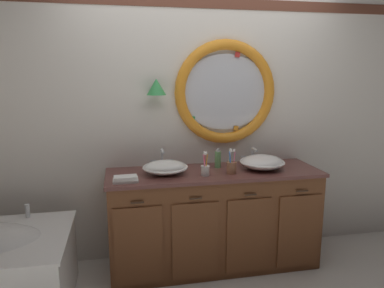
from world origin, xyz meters
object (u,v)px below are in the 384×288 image
at_px(soap_dispenser, 218,159).
at_px(sink_basin_left, 165,167).
at_px(sink_basin_right, 262,162).
at_px(toothbrush_holder_left, 205,169).
at_px(toothbrush_holder_right, 231,167).
at_px(folded_hand_towel, 126,179).

bearing_deg(soap_dispenser, sink_basin_left, -165.02).
bearing_deg(sink_basin_left, sink_basin_right, -0.00).
bearing_deg(soap_dispenser, toothbrush_holder_left, -126.86).
height_order(toothbrush_holder_left, toothbrush_holder_right, toothbrush_holder_right).
height_order(toothbrush_holder_right, folded_hand_towel, toothbrush_holder_right).
height_order(sink_basin_left, folded_hand_towel, sink_basin_left).
distance_m(soap_dispenser, folded_hand_towel, 0.87).
relative_size(sink_basin_right, toothbrush_holder_left, 1.90).
xyz_separation_m(soap_dispenser, folded_hand_towel, (-0.83, -0.28, -0.06)).
relative_size(toothbrush_holder_left, toothbrush_holder_right, 0.95).
bearing_deg(toothbrush_holder_left, soap_dispenser, 53.14).
relative_size(sink_basin_right, toothbrush_holder_right, 1.81).
distance_m(toothbrush_holder_left, soap_dispenser, 0.29).
distance_m(sink_basin_left, soap_dispenser, 0.51).
xyz_separation_m(sink_basin_right, toothbrush_holder_right, (-0.31, -0.08, -0.00)).
bearing_deg(sink_basin_left, folded_hand_towel, -155.97).
xyz_separation_m(toothbrush_holder_left, folded_hand_towel, (-0.65, -0.05, -0.03)).
bearing_deg(folded_hand_towel, sink_basin_right, 7.06).
height_order(sink_basin_right, soap_dispenser, soap_dispenser).
bearing_deg(sink_basin_right, folded_hand_towel, -172.94).
bearing_deg(folded_hand_towel, sink_basin_left, 24.03).
xyz_separation_m(toothbrush_holder_right, folded_hand_towel, (-0.89, -0.06, -0.04)).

